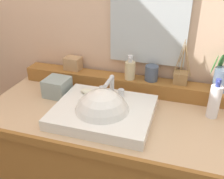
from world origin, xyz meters
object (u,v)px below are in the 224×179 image
reed_diffuser (181,77)px  trinket_box (73,63)px  tumbler_cup (152,73)px  soap_bar (87,91)px  sink_basin (103,115)px  soap_dispenser (130,70)px  potted_plant (223,75)px  tissue_box (57,87)px  lotion_bottle (214,101)px

reed_diffuser → trinket_box: bearing=180.0°
reed_diffuser → tumbler_cup: bearing=-174.9°
tumbler_cup → soap_bar: bearing=-147.3°
tumbler_cup → reed_diffuser: (0.16, 0.01, -0.01)m
sink_basin → soap_dispenser: bearing=79.0°
soap_bar → soap_dispenser: bearing=43.7°
potted_plant → trinket_box: bearing=178.7°
reed_diffuser → potted_plant: bearing=-5.0°
potted_plant → tissue_box: size_ratio=2.76×
soap_bar → trinket_box: trinket_box is taller
potted_plant → trinket_box: size_ratio=3.71×
soap_dispenser → lotion_bottle: soap_dispenser is taller
sink_basin → lotion_bottle: size_ratio=2.33×
potted_plant → tissue_box: 0.89m
sink_basin → soap_bar: (-0.13, 0.12, 0.05)m
sink_basin → soap_dispenser: soap_dispenser is taller
soap_dispenser → trinket_box: (-0.37, 0.03, -0.02)m
soap_dispenser → reed_diffuser: (0.28, 0.03, -0.02)m
sink_basin → potted_plant: 0.65m
soap_dispenser → reed_diffuser: reed_diffuser is taller
sink_basin → tumbler_cup: (0.18, 0.32, 0.11)m
tumbler_cup → tissue_box: tumbler_cup is taller
potted_plant → lotion_bottle: 0.17m
potted_plant → tumbler_cup: 0.37m
potted_plant → tissue_box: (-0.87, -0.17, -0.12)m
soap_bar → soap_dispenser: size_ratio=0.50×
tissue_box → sink_basin: bearing=-24.2°
soap_dispenser → tissue_box: soap_dispenser is taller
potted_plant → reed_diffuser: 0.22m
potted_plant → soap_dispenser: 0.49m
potted_plant → tumbler_cup: potted_plant is taller
trinket_box → lotion_bottle: bearing=-8.5°
tumbler_cup → trinket_box: (-0.49, 0.01, -0.00)m
soap_dispenser → lotion_bottle: size_ratio=0.68×
lotion_bottle → potted_plant: bearing=75.8°
reed_diffuser → lotion_bottle: (0.17, -0.16, -0.03)m
soap_bar → potted_plant: bearing=16.0°
reed_diffuser → sink_basin: bearing=-135.3°
reed_diffuser → tissue_box: size_ratio=1.90×
tissue_box → tumbler_cup: bearing=19.3°
trinket_box → lotion_bottle: (0.82, -0.16, -0.04)m
sink_basin → potted_plant: bearing=30.0°
lotion_bottle → soap_bar: bearing=-175.3°
sink_basin → reed_diffuser: size_ratio=1.93×
tumbler_cup → trinket_box: bearing=178.3°
sink_basin → trinket_box: size_ratio=4.93×
soap_dispenser → trinket_box: bearing=175.1°
soap_bar → trinket_box: bearing=129.7°
soap_bar → trinket_box: (-0.18, 0.21, 0.06)m
sink_basin → reed_diffuser: bearing=44.7°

